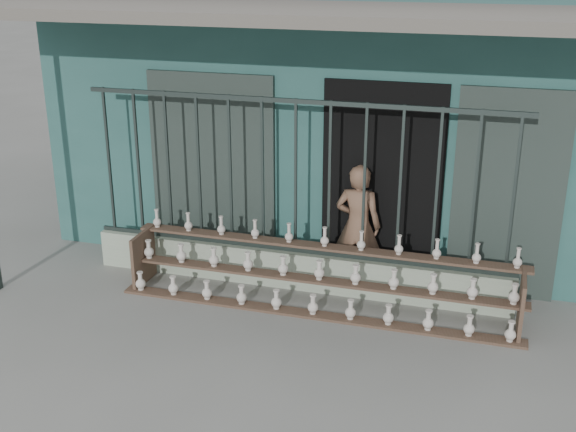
# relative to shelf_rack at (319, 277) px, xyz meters

# --- Properties ---
(ground) EXTENTS (60.00, 60.00, 0.00)m
(ground) POSITION_rel_shelf_rack_xyz_m (-0.39, -0.89, -0.36)
(ground) COLOR slate
(workshop_building) EXTENTS (7.40, 6.60, 3.21)m
(workshop_building) POSITION_rel_shelf_rack_xyz_m (-0.38, 3.34, 1.26)
(workshop_building) COLOR #28544F
(workshop_building) RESTS_ON ground
(parapet_wall) EXTENTS (5.00, 0.20, 0.45)m
(parapet_wall) POSITION_rel_shelf_rack_xyz_m (-0.39, 0.41, -0.13)
(parapet_wall) COLOR #9EAD94
(parapet_wall) RESTS_ON ground
(security_fence) EXTENTS (5.00, 0.04, 1.80)m
(security_fence) POSITION_rel_shelf_rack_xyz_m (-0.39, 0.41, 0.99)
(security_fence) COLOR #283330
(security_fence) RESTS_ON parapet_wall
(shelf_rack) EXTENTS (4.50, 0.68, 0.85)m
(shelf_rack) POSITION_rel_shelf_rack_xyz_m (0.00, 0.00, 0.00)
(shelf_rack) COLOR brown
(shelf_rack) RESTS_ON ground
(elderly_woman) EXTENTS (0.56, 0.38, 1.47)m
(elderly_woman) POSITION_rel_shelf_rack_xyz_m (0.29, 0.71, 0.38)
(elderly_woman) COLOR brown
(elderly_woman) RESTS_ON ground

